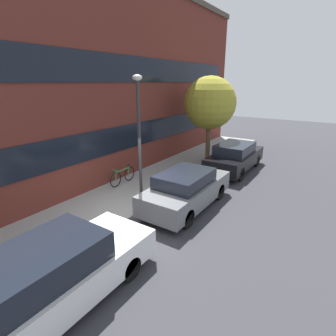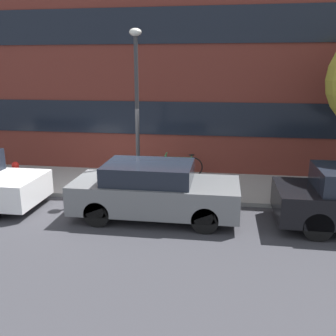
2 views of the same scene
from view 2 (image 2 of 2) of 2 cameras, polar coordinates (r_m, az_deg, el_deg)
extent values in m
plane|color=#333338|center=(10.69, -9.81, -4.73)|extent=(56.00, 56.00, 0.00)
cube|color=gray|center=(11.95, -7.73, -2.23)|extent=(28.00, 2.82, 0.11)
cube|color=maroon|center=(13.23, -6.10, 18.61)|extent=(28.00, 0.90, 8.84)
cube|color=black|center=(12.86, -6.31, 7.66)|extent=(25.76, 0.04, 1.10)
cube|color=black|center=(12.81, -6.71, 20.70)|extent=(25.76, 0.04, 1.10)
cylinder|color=black|center=(11.24, -21.27, -3.07)|extent=(0.56, 0.18, 0.56)
cube|color=slate|center=(9.13, -1.91, -4.14)|extent=(4.01, 1.65, 0.70)
cube|color=black|center=(8.99, -2.95, -0.64)|extent=(2.09, 1.45, 0.45)
cylinder|color=black|center=(9.79, 6.09, -4.57)|extent=(0.61, 0.18, 0.61)
cylinder|color=black|center=(8.42, 5.63, -7.91)|extent=(0.61, 0.18, 0.61)
cylinder|color=black|center=(10.18, -8.07, -3.86)|extent=(0.61, 0.18, 0.61)
cylinder|color=black|center=(8.87, -10.75, -6.88)|extent=(0.61, 0.18, 0.61)
cylinder|color=black|center=(10.01, 19.97, -4.90)|extent=(0.64, 0.18, 0.64)
cylinder|color=black|center=(8.64, 21.85, -8.27)|extent=(0.64, 0.18, 0.64)
cylinder|color=red|center=(12.18, -21.95, -2.50)|extent=(0.29, 0.29, 0.04)
cylinder|color=red|center=(12.10, -22.10, -1.10)|extent=(0.20, 0.20, 0.58)
sphere|color=red|center=(12.01, -22.25, 0.41)|extent=(0.21, 0.21, 0.21)
cylinder|color=red|center=(12.17, -22.84, -0.80)|extent=(0.16, 0.08, 0.08)
cylinder|color=red|center=(11.99, -21.39, -0.88)|extent=(0.16, 0.08, 0.08)
torus|color=black|center=(12.30, -0.38, 0.28)|extent=(0.66, 0.06, 0.66)
torus|color=black|center=(12.23, 3.79, 0.16)|extent=(0.66, 0.06, 0.66)
cylinder|color=#33723F|center=(12.18, 1.71, 1.55)|extent=(0.85, 0.08, 0.06)
cylinder|color=#33723F|center=(12.18, 3.59, 1.01)|extent=(0.06, 0.06, 0.37)
cylinder|color=#33723F|center=(12.25, -0.30, 1.12)|extent=(0.06, 0.06, 0.37)
ellipsoid|color=black|center=(12.13, 3.61, 1.99)|extent=(0.20, 0.09, 0.05)
cylinder|color=#33723F|center=(12.20, -0.30, 2.10)|extent=(0.06, 0.44, 0.05)
cylinder|color=#2D2D30|center=(10.33, -4.72, 7.55)|extent=(0.11, 0.11, 4.25)
ellipsoid|color=silver|center=(10.28, -5.00, 19.94)|extent=(0.32, 0.32, 0.20)
camera|label=1|loc=(10.13, -58.41, 12.47)|focal=28.00mm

